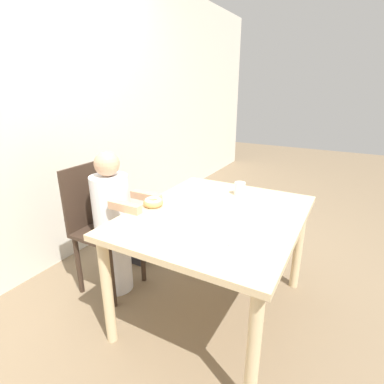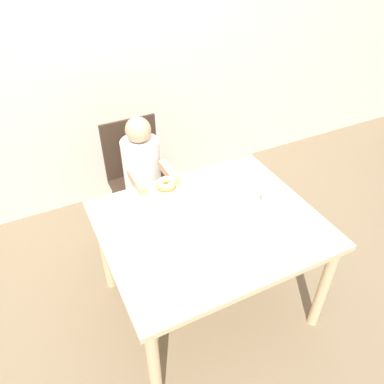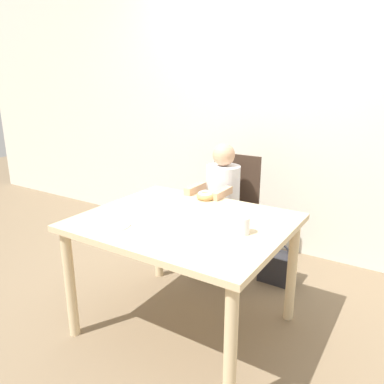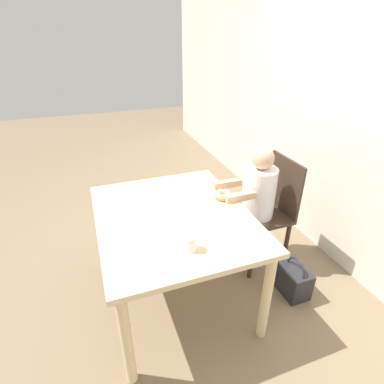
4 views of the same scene
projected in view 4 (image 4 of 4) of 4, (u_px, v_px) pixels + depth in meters
The scene contains 10 objects.
ground_plane at pixel (176, 293), 2.26m from camera, with size 12.00×12.00×0.00m, color #7A664C.
wall_back at pixel (365, 112), 2.09m from camera, with size 8.00×0.05×2.50m.
dining_table at pixel (174, 226), 1.97m from camera, with size 1.15×0.96×0.70m.
chair at pixel (268, 211), 2.39m from camera, with size 0.39×0.38×0.91m.
child_figure at pixel (256, 210), 2.34m from camera, with size 0.26×0.46×1.03m.
donut at pixel (223, 195), 2.10m from camera, with size 0.12×0.12×0.05m.
napkin at pixel (163, 203), 2.06m from camera, with size 0.38×0.38×0.00m.
handbag at pixel (293, 280), 2.22m from camera, with size 0.24×0.17×0.32m.
cup at pixel (191, 243), 1.60m from camera, with size 0.07×0.07×0.09m.
plate at pixel (122, 202), 2.06m from camera, with size 0.18×0.18×0.01m.
Camera 4 is at (1.57, -0.44, 1.75)m, focal length 28.00 mm.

